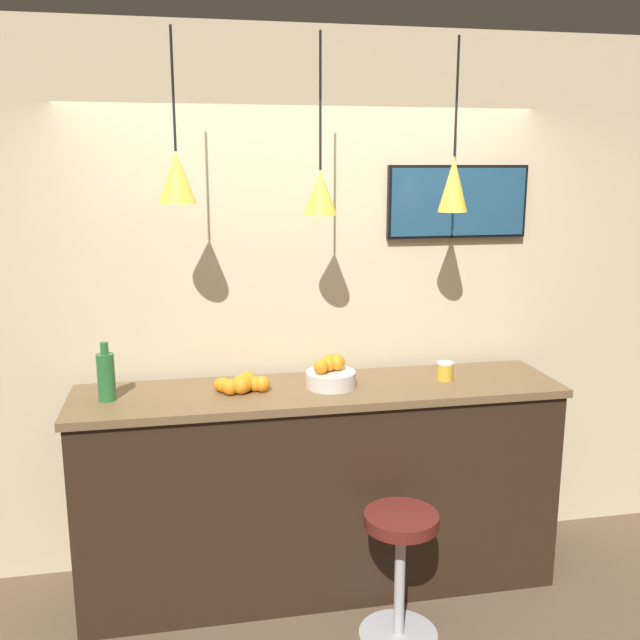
# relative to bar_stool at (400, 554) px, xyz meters

# --- Properties ---
(back_wall) EXTENTS (8.00, 0.06, 2.90)m
(back_wall) POSITION_rel_bar_stool_xyz_m (-0.28, 0.91, 1.02)
(back_wall) COLOR beige
(back_wall) RESTS_ON ground_plane
(service_counter) EXTENTS (2.47, 0.58, 1.10)m
(service_counter) POSITION_rel_bar_stool_xyz_m (-0.28, 0.51, 0.12)
(service_counter) COLOR black
(service_counter) RESTS_ON ground_plane
(bar_stool) EXTENTS (0.38, 0.38, 0.64)m
(bar_stool) POSITION_rel_bar_stool_xyz_m (0.00, 0.00, 0.00)
(bar_stool) COLOR #B7B7BC
(bar_stool) RESTS_ON ground_plane
(fruit_bowl) EXTENTS (0.25, 0.25, 0.16)m
(fruit_bowl) POSITION_rel_bar_stool_xyz_m (-0.22, 0.52, 0.73)
(fruit_bowl) COLOR beige
(fruit_bowl) RESTS_ON service_counter
(orange_pile) EXTENTS (0.27, 0.18, 0.09)m
(orange_pile) POSITION_rel_bar_stool_xyz_m (-0.68, 0.52, 0.71)
(orange_pile) COLOR orange
(orange_pile) RESTS_ON service_counter
(juice_bottle) EXTENTS (0.08, 0.08, 0.29)m
(juice_bottle) POSITION_rel_bar_stool_xyz_m (-1.32, 0.52, 0.79)
(juice_bottle) COLOR #286B33
(juice_bottle) RESTS_ON service_counter
(spread_jar) EXTENTS (0.09, 0.09, 0.10)m
(spread_jar) POSITION_rel_bar_stool_xyz_m (0.39, 0.52, 0.72)
(spread_jar) COLOR gold
(spread_jar) RESTS_ON service_counter
(pendant_lamp_left) EXTENTS (0.17, 0.17, 0.78)m
(pendant_lamp_left) POSITION_rel_bar_stool_xyz_m (-0.95, 0.51, 1.72)
(pendant_lamp_left) COLOR black
(pendant_lamp_middle) EXTENTS (0.16, 0.16, 0.84)m
(pendant_lamp_middle) POSITION_rel_bar_stool_xyz_m (-0.28, 0.51, 1.65)
(pendant_lamp_middle) COLOR black
(pendant_lamp_right) EXTENTS (0.15, 0.15, 0.83)m
(pendant_lamp_right) POSITION_rel_bar_stool_xyz_m (0.39, 0.51, 1.68)
(pendant_lamp_right) COLOR black
(mounted_tv) EXTENTS (0.80, 0.04, 0.40)m
(mounted_tv) POSITION_rel_bar_stool_xyz_m (0.56, 0.86, 1.57)
(mounted_tv) COLOR black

